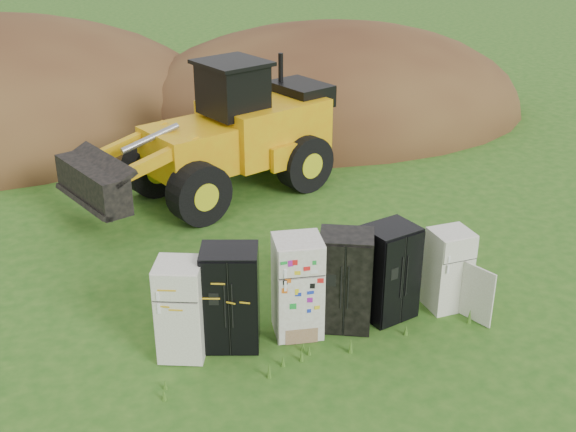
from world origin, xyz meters
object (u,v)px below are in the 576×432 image
at_px(fridge_sticker, 298,286).
at_px(wheel_loader, 206,135).
at_px(fridge_black_side, 230,298).
at_px(fridge_open_door, 448,269).
at_px(fridge_black_right, 389,272).
at_px(fridge_leftmost, 181,309).
at_px(fridge_dark_mid, 345,280).

bearing_deg(fridge_sticker, wheel_loader, 100.02).
bearing_deg(fridge_black_side, fridge_open_door, 17.04).
bearing_deg(fridge_black_right, fridge_black_side, 165.42).
xyz_separation_m(fridge_leftmost, fridge_black_right, (3.75, 0.08, 0.03)).
bearing_deg(fridge_black_side, fridge_dark_mid, 16.51).
distance_m(fridge_leftmost, fridge_open_door, 4.92).
bearing_deg(fridge_open_door, wheel_loader, 113.93).
distance_m(fridge_black_side, fridge_dark_mid, 2.05).
relative_size(fridge_leftmost, fridge_black_side, 0.95).
height_order(fridge_black_right, fridge_open_door, fridge_black_right).
relative_size(fridge_black_side, fridge_open_door, 1.17).
height_order(fridge_leftmost, fridge_black_side, fridge_black_side).
bearing_deg(fridge_sticker, fridge_leftmost, -171.09).
height_order(fridge_leftmost, fridge_dark_mid, fridge_dark_mid).
height_order(fridge_dark_mid, fridge_open_door, fridge_dark_mid).
height_order(fridge_leftmost, fridge_open_door, fridge_leftmost).
bearing_deg(fridge_sticker, fridge_dark_mid, 5.00).
bearing_deg(fridge_sticker, fridge_black_right, 8.68).
bearing_deg(fridge_black_right, fridge_open_door, -18.46).
relative_size(fridge_leftmost, fridge_dark_mid, 0.95).
bearing_deg(fridge_dark_mid, fridge_black_right, 28.56).
distance_m(fridge_black_right, wheel_loader, 6.66).
relative_size(fridge_leftmost, wheel_loader, 0.25).
bearing_deg(fridge_leftmost, fridge_sticker, 22.05).
bearing_deg(fridge_leftmost, fridge_dark_mid, 20.88).
distance_m(fridge_black_right, fridge_open_door, 1.18).
distance_m(fridge_sticker, fridge_open_door, 2.90).
xyz_separation_m(fridge_leftmost, wheel_loader, (1.75, 6.39, 0.82)).
bearing_deg(wheel_loader, fridge_open_door, -85.28).
xyz_separation_m(fridge_open_door, wheel_loader, (-3.17, 6.36, 0.90)).
relative_size(fridge_dark_mid, wheel_loader, 0.26).
xyz_separation_m(fridge_sticker, wheel_loader, (-0.27, 6.34, 0.77)).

